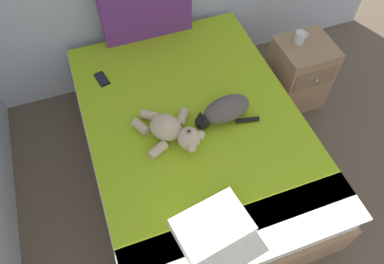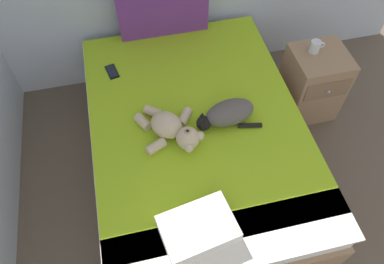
{
  "view_description": "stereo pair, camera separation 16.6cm",
  "coord_description": "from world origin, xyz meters",
  "views": [
    {
      "loc": [
        0.85,
        1.86,
        2.57
      ],
      "look_at": [
        1.32,
        3.16,
        0.62
      ],
      "focal_mm": 34.42,
      "sensor_mm": 36.0,
      "label": 1
    },
    {
      "loc": [
        1.01,
        1.81,
        2.57
      ],
      "look_at": [
        1.32,
        3.16,
        0.62
      ],
      "focal_mm": 34.42,
      "sensor_mm": 36.0,
      "label": 2
    }
  ],
  "objects": [
    {
      "name": "cell_phone",
      "position": [
        0.87,
        3.88,
        0.57
      ],
      "size": [
        0.1,
        0.16,
        0.01
      ],
      "color": "black",
      "rests_on": "bed"
    },
    {
      "name": "bed",
      "position": [
        1.39,
        3.3,
        0.28
      ],
      "size": [
        1.49,
        2.06,
        0.57
      ],
      "color": "#9E7A56",
      "rests_on": "ground_plane"
    },
    {
      "name": "patterned_cushion",
      "position": [
        1.34,
        4.25,
        0.83
      ],
      "size": [
        0.71,
        0.11,
        0.53
      ],
      "color": "#72338C",
      "rests_on": "bed"
    },
    {
      "name": "throw_pillow",
      "position": [
        1.21,
        2.52,
        0.62
      ],
      "size": [
        0.44,
        0.34,
        0.11
      ],
      "primitive_type": "cube",
      "rotation": [
        0.0,
        0.0,
        0.17
      ],
      "color": "white",
      "rests_on": "bed"
    },
    {
      "name": "nightstand",
      "position": [
        2.46,
        3.64,
        0.31
      ],
      "size": [
        0.43,
        0.43,
        0.62
      ],
      "color": "#9E7A56",
      "rests_on": "ground_plane"
    },
    {
      "name": "cat",
      "position": [
        1.58,
        3.25,
        0.64
      ],
      "size": [
        0.44,
        0.25,
        0.15
      ],
      "color": "#59514C",
      "rests_on": "bed"
    },
    {
      "name": "mug",
      "position": [
        2.41,
        3.7,
        0.67
      ],
      "size": [
        0.12,
        0.08,
        0.09
      ],
      "color": "silver",
      "rests_on": "nightstand"
    },
    {
      "name": "teddy_bear",
      "position": [
        1.2,
        3.2,
        0.63
      ],
      "size": [
        0.42,
        0.47,
        0.16
      ],
      "color": "beige",
      "rests_on": "bed"
    }
  ]
}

